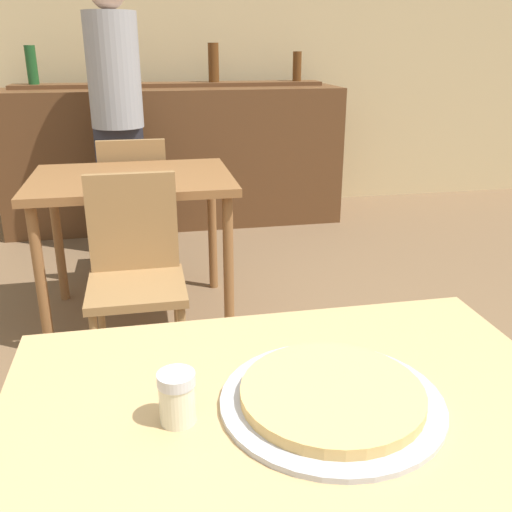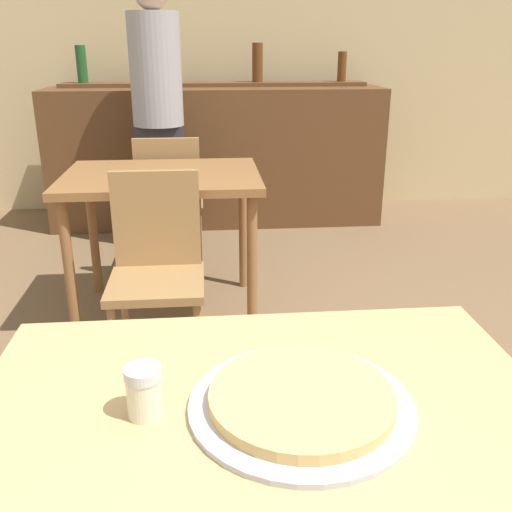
{
  "view_description": "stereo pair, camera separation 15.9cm",
  "coord_description": "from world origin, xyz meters",
  "px_view_note": "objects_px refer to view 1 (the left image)",
  "views": [
    {
      "loc": [
        -0.26,
        -0.91,
        1.39
      ],
      "look_at": [
        0.04,
        0.55,
        0.83
      ],
      "focal_mm": 40.0,
      "sensor_mm": 36.0,
      "label": 1
    },
    {
      "loc": [
        -0.1,
        -0.94,
        1.39
      ],
      "look_at": [
        0.04,
        0.55,
        0.83
      ],
      "focal_mm": 40.0,
      "sensor_mm": 36.0,
      "label": 2
    }
  ],
  "objects_px": {
    "pizza_tray": "(332,397)",
    "cheese_shaker": "(177,397)",
    "chair_far_side_front": "(135,265)",
    "chair_far_side_back": "(135,200)",
    "person_standing": "(117,108)"
  },
  "relations": [
    {
      "from": "chair_far_side_front",
      "to": "person_standing",
      "type": "relative_size",
      "value": 0.49
    },
    {
      "from": "chair_far_side_back",
      "to": "person_standing",
      "type": "bearing_deg",
      "value": -81.72
    },
    {
      "from": "chair_far_side_front",
      "to": "cheese_shaker",
      "type": "distance_m",
      "value": 1.43
    },
    {
      "from": "cheese_shaker",
      "to": "person_standing",
      "type": "distance_m",
      "value": 3.08
    },
    {
      "from": "cheese_shaker",
      "to": "person_standing",
      "type": "bearing_deg",
      "value": 93.31
    },
    {
      "from": "chair_far_side_front",
      "to": "chair_far_side_back",
      "type": "height_order",
      "value": "same"
    },
    {
      "from": "chair_far_side_back",
      "to": "person_standing",
      "type": "relative_size",
      "value": 0.49
    },
    {
      "from": "person_standing",
      "to": "chair_far_side_front",
      "type": "bearing_deg",
      "value": -87.12
    },
    {
      "from": "chair_far_side_front",
      "to": "pizza_tray",
      "type": "bearing_deg",
      "value": -74.55
    },
    {
      "from": "pizza_tray",
      "to": "cheese_shaker",
      "type": "xyz_separation_m",
      "value": [
        -0.3,
        0.01,
        0.04
      ]
    },
    {
      "from": "chair_far_side_front",
      "to": "chair_far_side_back",
      "type": "relative_size",
      "value": 1.0
    },
    {
      "from": "pizza_tray",
      "to": "cheese_shaker",
      "type": "bearing_deg",
      "value": 178.88
    },
    {
      "from": "pizza_tray",
      "to": "cheese_shaker",
      "type": "height_order",
      "value": "cheese_shaker"
    },
    {
      "from": "chair_far_side_back",
      "to": "cheese_shaker",
      "type": "relative_size",
      "value": 8.62
    },
    {
      "from": "chair_far_side_front",
      "to": "pizza_tray",
      "type": "relative_size",
      "value": 2.02
    }
  ]
}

